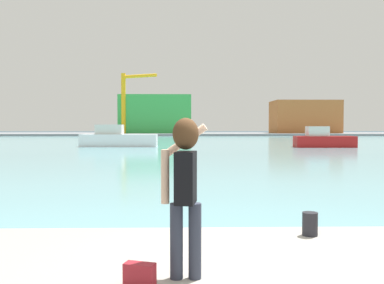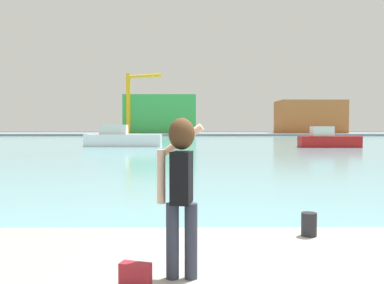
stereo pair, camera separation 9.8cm
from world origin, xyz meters
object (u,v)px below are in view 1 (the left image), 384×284
harbor_bollard (310,224)px  handbag (140,275)px  person_photographer (185,181)px  port_crane (127,97)px  warehouse_right (304,117)px  warehouse_left (156,114)px  boat_moored_2 (323,140)px  boat_moored (117,138)px

harbor_bollard → handbag: bearing=-140.7°
person_photographer → port_crane: port_crane is taller
person_photographer → warehouse_right: warehouse_right is taller
warehouse_left → port_crane: size_ratio=1.23×
harbor_bollard → warehouse_left: 91.08m
harbor_bollard → warehouse_left: size_ratio=0.02×
person_photographer → warehouse_left: 92.60m
boat_moored_2 → harbor_bollard: bearing=-107.8°
boat_moored → boat_moored_2: (20.56, -1.90, -0.08)m
warehouse_left → warehouse_right: size_ratio=1.10×
harbor_bollard → person_photographer: bearing=-137.8°
handbag → warehouse_left: (-5.87, 92.54, 4.23)m
handbag → port_crane: (-11.81, 87.70, 7.88)m
harbor_bollard → boat_moored_2: size_ratio=0.06×
boat_moored_2 → port_crane: bearing=118.4°
warehouse_left → warehouse_right: (34.82, -0.00, -0.59)m
harbor_bollard → boat_moored: (-8.61, 36.40, 0.19)m
handbag → warehouse_right: (28.95, 92.54, 3.63)m
boat_moored → warehouse_left: (0.38, 54.21, 3.98)m
handbag → person_photographer: bearing=24.6°
warehouse_right → warehouse_left: bearing=180.0°
person_photographer → boat_moored: boat_moored is taller
boat_moored_2 → warehouse_right: 58.09m
person_photographer → handbag: 1.08m
boat_moored → warehouse_left: bearing=90.9°
warehouse_right → port_crane: port_crane is taller
handbag → boat_moored: (-6.24, 38.33, 0.25)m
boat_moored → port_crane: port_crane is taller
boat_moored_2 → warehouse_right: warehouse_right is taller
person_photographer → port_crane: bearing=17.3°
harbor_bollard → boat_moored_2: boat_moored_2 is taller
person_photographer → harbor_bollard: 2.71m
handbag → boat_moored: size_ratio=0.04×
warehouse_left → port_crane: 8.49m
warehouse_right → person_photographer: bearing=-107.1°
harbor_bollard → warehouse_right: warehouse_right is taller
person_photographer → boat_moored_2: 38.78m
handbag → harbor_bollard: size_ratio=0.91×
warehouse_right → harbor_bollard: bearing=-106.4°
boat_moored_2 → boat_moored: bearing=176.1°
person_photographer → port_crane: (-12.28, 87.49, 6.93)m
boat_moored → boat_moored_2: 20.65m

